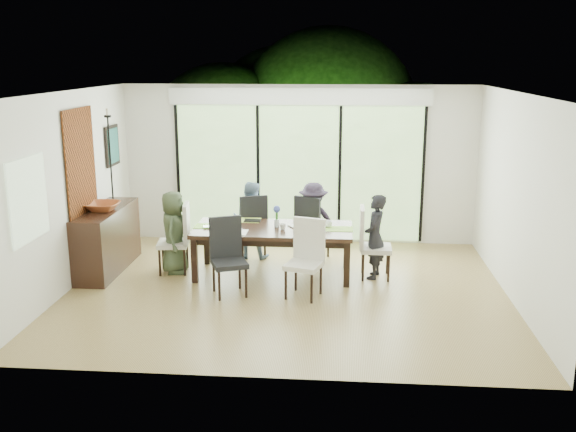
# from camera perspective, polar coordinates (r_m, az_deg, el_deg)

# --- Properties ---
(floor) EXTENTS (6.00, 5.00, 0.01)m
(floor) POSITION_cam_1_polar(r_m,az_deg,el_deg) (8.93, -0.13, -6.66)
(floor) COLOR brown
(floor) RESTS_ON ground
(ceiling) EXTENTS (6.00, 5.00, 0.01)m
(ceiling) POSITION_cam_1_polar(r_m,az_deg,el_deg) (8.37, -0.14, 10.98)
(ceiling) COLOR white
(ceiling) RESTS_ON wall_back
(wall_back) EXTENTS (6.00, 0.02, 2.70)m
(wall_back) POSITION_cam_1_polar(r_m,az_deg,el_deg) (11.01, 0.98, 4.60)
(wall_back) COLOR silver
(wall_back) RESTS_ON floor
(wall_front) EXTENTS (6.00, 0.02, 2.70)m
(wall_front) POSITION_cam_1_polar(r_m,az_deg,el_deg) (6.13, -2.15, -3.03)
(wall_front) COLOR white
(wall_front) RESTS_ON floor
(wall_left) EXTENTS (0.02, 5.00, 2.70)m
(wall_left) POSITION_cam_1_polar(r_m,az_deg,el_deg) (9.30, -18.97, 2.09)
(wall_left) COLOR silver
(wall_left) RESTS_ON floor
(wall_right) EXTENTS (0.02, 5.00, 2.70)m
(wall_right) POSITION_cam_1_polar(r_m,az_deg,el_deg) (8.82, 19.74, 1.42)
(wall_right) COLOR beige
(wall_right) RESTS_ON floor
(glass_doors) EXTENTS (4.20, 0.02, 2.30)m
(glass_doors) POSITION_cam_1_polar(r_m,az_deg,el_deg) (11.00, 0.96, 3.80)
(glass_doors) COLOR #598C3F
(glass_doors) RESTS_ON wall_back
(blinds_header) EXTENTS (4.40, 0.06, 0.28)m
(blinds_header) POSITION_cam_1_polar(r_m,az_deg,el_deg) (10.83, 0.99, 10.57)
(blinds_header) COLOR white
(blinds_header) RESTS_ON wall_back
(mullion_a) EXTENTS (0.05, 0.04, 2.30)m
(mullion_a) POSITION_cam_1_polar(r_m,az_deg,el_deg) (11.32, -9.73, 3.89)
(mullion_a) COLOR black
(mullion_a) RESTS_ON wall_back
(mullion_b) EXTENTS (0.05, 0.04, 2.30)m
(mullion_b) POSITION_cam_1_polar(r_m,az_deg,el_deg) (11.05, -2.67, 3.84)
(mullion_b) COLOR black
(mullion_b) RESTS_ON wall_back
(mullion_c) EXTENTS (0.05, 0.04, 2.30)m
(mullion_c) POSITION_cam_1_polar(r_m,az_deg,el_deg) (10.96, 4.62, 3.72)
(mullion_c) COLOR black
(mullion_c) RESTS_ON wall_back
(mullion_d) EXTENTS (0.05, 0.04, 2.30)m
(mullion_d) POSITION_cam_1_polar(r_m,az_deg,el_deg) (11.05, 11.91, 3.55)
(mullion_d) COLOR black
(mullion_d) RESTS_ON wall_back
(side_window) EXTENTS (0.02, 0.90, 1.00)m
(side_window) POSITION_cam_1_polar(r_m,az_deg,el_deg) (8.19, -22.09, 1.37)
(side_window) COLOR #8CAD7F
(side_window) RESTS_ON wall_left
(deck) EXTENTS (6.00, 1.80, 0.10)m
(deck) POSITION_cam_1_polar(r_m,az_deg,el_deg) (12.18, 1.23, -1.23)
(deck) COLOR brown
(deck) RESTS_ON ground
(rail_top) EXTENTS (6.00, 0.08, 0.06)m
(rail_top) POSITION_cam_1_polar(r_m,az_deg,el_deg) (12.82, 1.47, 2.30)
(rail_top) COLOR brown
(rail_top) RESTS_ON deck
(foliage_left) EXTENTS (3.20, 3.20, 3.20)m
(foliage_left) POSITION_cam_1_polar(r_m,az_deg,el_deg) (13.87, -5.76, 6.85)
(foliage_left) COLOR #14380F
(foliage_left) RESTS_ON ground
(foliage_mid) EXTENTS (4.00, 4.00, 4.00)m
(foliage_mid) POSITION_cam_1_polar(r_m,az_deg,el_deg) (14.20, 3.51, 8.52)
(foliage_mid) COLOR #14380F
(foliage_mid) RESTS_ON ground
(foliage_right) EXTENTS (2.80, 2.80, 2.80)m
(foliage_right) POSITION_cam_1_polar(r_m,az_deg,el_deg) (13.54, 11.07, 5.72)
(foliage_right) COLOR #14380F
(foliage_right) RESTS_ON ground
(foliage_far) EXTENTS (3.60, 3.60, 3.60)m
(foliage_far) POSITION_cam_1_polar(r_m,az_deg,el_deg) (14.97, -0.30, 8.13)
(foliage_far) COLOR #14380F
(foliage_far) RESTS_ON ground
(table_top) EXTENTS (2.30, 1.06, 0.06)m
(table_top) POSITION_cam_1_polar(r_m,az_deg,el_deg) (9.36, -1.34, -1.22)
(table_top) COLOR black
(table_top) RESTS_ON floor
(table_apron) EXTENTS (2.11, 0.86, 0.10)m
(table_apron) POSITION_cam_1_polar(r_m,az_deg,el_deg) (9.38, -1.33, -1.72)
(table_apron) COLOR black
(table_apron) RESTS_ON floor
(table_leg_fl) EXTENTS (0.09, 0.09, 0.66)m
(table_leg_fl) POSITION_cam_1_polar(r_m,az_deg,el_deg) (9.23, -8.30, -3.91)
(table_leg_fl) COLOR black
(table_leg_fl) RESTS_ON floor
(table_leg_fr) EXTENTS (0.09, 0.09, 0.66)m
(table_leg_fr) POSITION_cam_1_polar(r_m,az_deg,el_deg) (9.00, 5.26, -4.29)
(table_leg_fr) COLOR black
(table_leg_fr) RESTS_ON floor
(table_leg_bl) EXTENTS (0.09, 0.09, 0.66)m
(table_leg_bl) POSITION_cam_1_polar(r_m,az_deg,el_deg) (10.03, -7.21, -2.41)
(table_leg_bl) COLOR black
(table_leg_bl) RESTS_ON floor
(table_leg_br) EXTENTS (0.09, 0.09, 0.66)m
(table_leg_br) POSITION_cam_1_polar(r_m,az_deg,el_deg) (9.82, 5.23, -2.72)
(table_leg_br) COLOR black
(table_leg_br) RESTS_ON floor
(chair_left_end) EXTENTS (0.50, 0.50, 1.06)m
(chair_left_end) POSITION_cam_1_polar(r_m,az_deg,el_deg) (9.67, -10.20, -1.94)
(chair_left_end) COLOR silver
(chair_left_end) RESTS_ON floor
(chair_right_end) EXTENTS (0.45, 0.45, 1.06)m
(chair_right_end) POSITION_cam_1_polar(r_m,az_deg,el_deg) (9.37, 7.84, -2.37)
(chair_right_end) COLOR beige
(chair_right_end) RESTS_ON floor
(chair_far_left) EXTENTS (0.57, 0.57, 1.06)m
(chair_far_left) POSITION_cam_1_polar(r_m,az_deg,el_deg) (10.27, -3.33, -0.80)
(chair_far_left) COLOR black
(chair_far_left) RESTS_ON floor
(chair_far_right) EXTENTS (0.58, 0.58, 1.06)m
(chair_far_right) POSITION_cam_1_polar(r_m,az_deg,el_deg) (10.18, 2.26, -0.92)
(chair_far_right) COLOR black
(chair_far_right) RESTS_ON floor
(chair_near_left) EXTENTS (0.58, 0.58, 1.06)m
(chair_near_left) POSITION_cam_1_polar(r_m,az_deg,el_deg) (8.65, -5.24, -3.69)
(chair_near_left) COLOR black
(chair_near_left) RESTS_ON floor
(chair_near_right) EXTENTS (0.55, 0.55, 1.06)m
(chair_near_right) POSITION_cam_1_polar(r_m,az_deg,el_deg) (8.54, 1.40, -3.87)
(chair_near_right) COLOR silver
(chair_near_right) RESTS_ON floor
(person_left_end) EXTENTS (0.39, 0.59, 1.24)m
(person_left_end) POSITION_cam_1_polar(r_m,az_deg,el_deg) (9.65, -10.11, -1.42)
(person_left_end) COLOR #3F4D33
(person_left_end) RESTS_ON floor
(person_right_end) EXTENTS (0.47, 0.64, 1.24)m
(person_right_end) POSITION_cam_1_polar(r_m,az_deg,el_deg) (9.34, 7.73, -1.83)
(person_right_end) COLOR black
(person_right_end) RESTS_ON floor
(person_far_left) EXTENTS (0.63, 0.45, 1.24)m
(person_far_left) POSITION_cam_1_polar(r_m,az_deg,el_deg) (10.23, -3.35, -0.34)
(person_far_left) COLOR #7792AC
(person_far_left) RESTS_ON floor
(person_far_right) EXTENTS (0.60, 0.39, 1.24)m
(person_far_right) POSITION_cam_1_polar(r_m,az_deg,el_deg) (10.14, 2.26, -0.45)
(person_far_right) COLOR #281F2F
(person_far_right) RESTS_ON floor
(placemat_left) EXTENTS (0.42, 0.31, 0.01)m
(placemat_left) POSITION_cam_1_polar(r_m,az_deg,el_deg) (9.50, -7.05, -0.90)
(placemat_left) COLOR #83BC43
(placemat_left) RESTS_ON table_top
(placemat_right) EXTENTS (0.42, 0.31, 0.01)m
(placemat_right) POSITION_cam_1_polar(r_m,az_deg,el_deg) (9.30, 4.49, -1.15)
(placemat_right) COLOR #79A53B
(placemat_right) RESTS_ON table_top
(placemat_far_l) EXTENTS (0.42, 0.31, 0.01)m
(placemat_far_l) POSITION_cam_1_polar(r_m,az_deg,el_deg) (9.79, -3.71, -0.37)
(placemat_far_l) COLOR #A9C446
(placemat_far_l) RESTS_ON table_top
(placemat_far_r) EXTENTS (0.42, 0.31, 0.01)m
(placemat_far_r) POSITION_cam_1_polar(r_m,az_deg,el_deg) (9.70, 2.15, -0.49)
(placemat_far_r) COLOR #ACC646
(placemat_far_r) RESTS_ON table_top
(placemat_paper) EXTENTS (0.42, 0.31, 0.01)m
(placemat_paper) POSITION_cam_1_polar(r_m,az_deg,el_deg) (9.14, -4.97, -1.44)
(placemat_paper) COLOR white
(placemat_paper) RESTS_ON table_top
(tablet_far_l) EXTENTS (0.25, 0.17, 0.01)m
(tablet_far_l) POSITION_cam_1_polar(r_m,az_deg,el_deg) (9.73, -3.17, -0.40)
(tablet_far_l) COLOR black
(tablet_far_l) RESTS_ON table_top
(tablet_far_r) EXTENTS (0.23, 0.16, 0.01)m
(tablet_far_r) POSITION_cam_1_polar(r_m,az_deg,el_deg) (9.65, 1.84, -0.51)
(tablet_far_r) COLOR black
(tablet_far_r) RESTS_ON table_top
(papers) EXTENTS (0.29, 0.21, 0.00)m
(papers) POSITION_cam_1_polar(r_m,az_deg,el_deg) (9.26, 2.94, -1.21)
(papers) COLOR white
(papers) RESTS_ON table_top
(platter_base) EXTENTS (0.25, 0.25, 0.02)m
(platter_base) POSITION_cam_1_polar(r_m,az_deg,el_deg) (9.14, -4.97, -1.35)
(platter_base) COLOR white
(platter_base) RESTS_ON table_top
(platter_snacks) EXTENTS (0.19, 0.19, 0.01)m
(platter_snacks) POSITION_cam_1_polar(r_m,az_deg,el_deg) (9.13, -4.97, -1.24)
(platter_snacks) COLOR orange
(platter_snacks) RESTS_ON table_top
(vase) EXTENTS (0.08, 0.08, 0.12)m
(vase) POSITION_cam_1_polar(r_m,az_deg,el_deg) (9.38, -1.00, -0.63)
(vase) COLOR silver
(vase) RESTS_ON table_top
(hyacinth_stems) EXTENTS (0.04, 0.04, 0.15)m
(hyacinth_stems) POSITION_cam_1_polar(r_m,az_deg,el_deg) (9.35, -1.01, 0.05)
(hyacinth_stems) COLOR #337226
(hyacinth_stems) RESTS_ON table_top
(hyacinth_blooms) EXTENTS (0.11, 0.11, 0.11)m
(hyacinth_blooms) POSITION_cam_1_polar(r_m,az_deg,el_deg) (9.33, -1.01, 0.62)
(hyacinth_blooms) COLOR #4757B3
(hyacinth_blooms) RESTS_ON table_top
(laptop) EXTENTS (0.36, 0.28, 0.02)m
(laptop) POSITION_cam_1_polar(r_m,az_deg,el_deg) (9.38, -6.57, -1.01)
(laptop) COLOR silver
(laptop) RESTS_ON table_top
(cup_a) EXTENTS (0.14, 0.14, 0.09)m
(cup_a) POSITION_cam_1_polar(r_m,az_deg,el_deg) (9.58, -5.41, -0.45)
(cup_a) COLOR white
(cup_a) RESTS_ON table_top
(cup_b) EXTENTS (0.13, 0.13, 0.09)m
(cup_b) POSITION_cam_1_polar(r_m,az_deg,el_deg) (9.23, -0.48, -0.96)
(cup_b) COLOR white
(cup_b) RESTS_ON table_top
(cup_c) EXTENTS (0.12, 0.12, 0.09)m
(cup_c) POSITION_cam_1_polar(r_m,az_deg,el_deg) (9.39, 3.59, -0.72)
(cup_c) COLOR white
(cup_c) RESTS_ON table_top
(book) EXTENTS (0.24, 0.27, 0.02)m
(book) POSITION_cam_1_polar(r_m,az_deg,el_deg) (9.38, 0.21, -0.95)
(book) COLOR white
(book) RESTS_ON table_top
(sideboard) EXTENTS (0.47, 1.68, 0.95)m
(sideboard) POSITION_cam_1_polar(r_m,az_deg,el_deg) (10.01, -15.76, -2.04)
(sideboard) COLOR black
(sideboard) RESTS_ON floor
(bowl) EXTENTS (0.50, 0.50, 0.12)m
(bowl) POSITION_cam_1_polar(r_m,az_deg,el_deg) (9.79, -16.17, 0.81)
(bowl) COLOR #944320
(bowl) RESTS_ON sideboard
(candlestick_base) EXTENTS (0.11, 0.11, 0.04)m
(candlestick_base) POSITION_cam_1_polar(r_m,az_deg,el_deg) (10.21, -15.27, 1.17)
(candlestick_base) COLOR black
(candlestick_base) RESTS_ON sideboard
(candlestick_shaft) EXTENTS (0.03, 0.03, 1.32)m
(candlestick_shaft) POSITION_cam_1_polar(r_m,az_deg,el_deg) (10.08, -15.51, 4.85)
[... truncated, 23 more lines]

